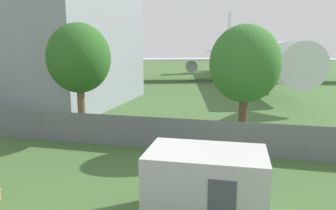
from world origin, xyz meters
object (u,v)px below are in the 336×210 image
(portable_cabin, at_px, (206,185))
(tree_left_of_cabin, at_px, (79,59))
(airplane, at_px, (246,56))
(tree_near_hangar, at_px, (245,64))

(portable_cabin, bearing_deg, tree_left_of_cabin, 136.79)
(airplane, height_order, tree_near_hangar, airplane)
(portable_cabin, bearing_deg, tree_near_hangar, 81.54)
(tree_near_hangar, bearing_deg, airplane, 90.83)
(airplane, relative_size, portable_cabin, 12.23)
(portable_cabin, relative_size, tree_left_of_cabin, 0.56)
(airplane, height_order, tree_left_of_cabin, airplane)
(airplane, bearing_deg, tree_near_hangar, -11.21)
(portable_cabin, distance_m, tree_near_hangar, 9.43)
(tree_left_of_cabin, bearing_deg, portable_cabin, -41.16)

